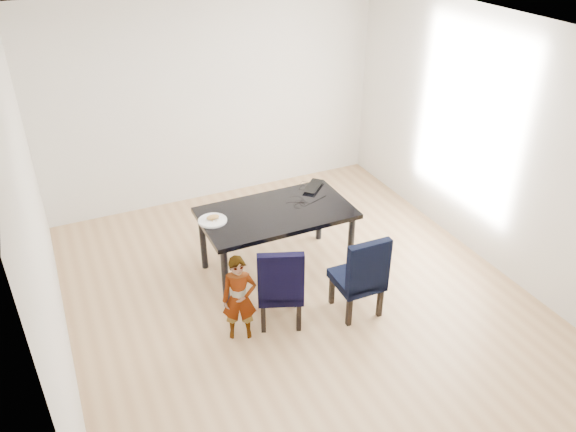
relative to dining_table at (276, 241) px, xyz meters
name	(u,v)px	position (x,y,z in m)	size (l,w,h in m)	color
floor	(296,294)	(0.00, -0.50, -0.38)	(4.50, 5.00, 0.01)	tan
ceiling	(298,30)	(0.00, -0.50, 2.33)	(4.50, 5.00, 0.01)	white
wall_back	(213,100)	(0.00, 2.00, 0.98)	(4.50, 0.01, 2.70)	white
wall_front	(482,356)	(0.00, -3.00, 0.98)	(4.50, 0.01, 2.70)	beige
wall_left	(39,234)	(-2.25, -0.50, 0.98)	(0.01, 5.00, 2.70)	beige
wall_right	(485,140)	(2.25, -0.50, 0.98)	(0.01, 5.00, 2.70)	silver
dining_table	(276,241)	(0.00, 0.00, 0.00)	(1.60, 0.90, 0.75)	black
chair_left	(280,282)	(-0.31, -0.78, 0.07)	(0.43, 0.45, 0.89)	black
chair_right	(357,273)	(0.44, -0.97, 0.08)	(0.44, 0.46, 0.91)	black
child	(239,298)	(-0.74, -0.84, 0.07)	(0.32, 0.21, 0.88)	#FF4115
plate	(213,220)	(-0.68, 0.08, 0.38)	(0.30, 0.30, 0.02)	white
sandwich	(213,217)	(-0.67, 0.09, 0.42)	(0.14, 0.06, 0.05)	olive
laptop	(309,186)	(0.56, 0.35, 0.39)	(0.36, 0.23, 0.03)	black
cable_tangle	(301,205)	(0.30, 0.01, 0.38)	(0.16, 0.16, 0.01)	black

